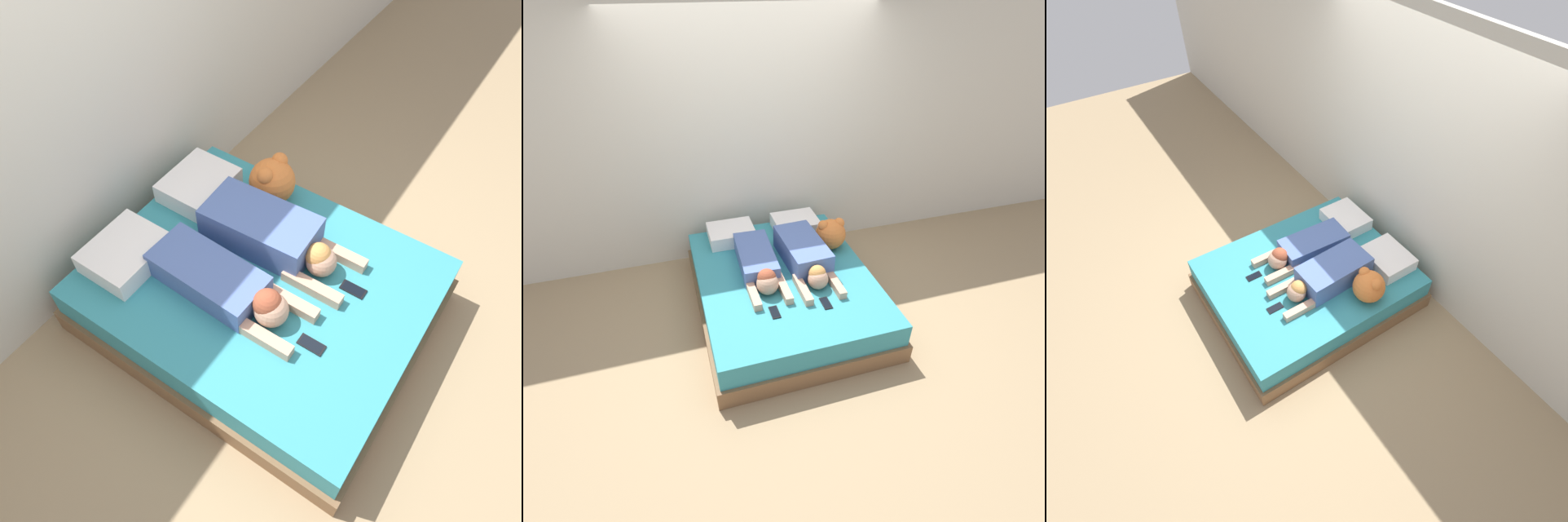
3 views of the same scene
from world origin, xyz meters
TOP-DOWN VIEW (x-y plane):
  - ground_plane at (0.00, 0.00)m, footprint 12.00×12.00m
  - wall_back at (0.00, 1.14)m, footprint 12.00×0.06m
  - bed at (0.00, 0.00)m, footprint 1.63×1.99m
  - pillow_head_left at (-0.35, 0.74)m, footprint 0.47×0.39m
  - pillow_head_right at (0.35, 0.74)m, footprint 0.47×0.39m
  - person_left at (-0.21, 0.09)m, footprint 0.35×1.01m
  - person_right at (0.23, 0.08)m, footprint 0.39×1.01m
  - cell_phone_left at (-0.23, -0.48)m, footprint 0.07×0.15m
  - cell_phone_right at (0.22, -0.50)m, footprint 0.07×0.15m
  - plush_toy at (0.58, 0.30)m, footprint 0.31×0.31m

SIDE VIEW (x-z plane):
  - ground_plane at x=0.00m, z-range 0.00..0.00m
  - bed at x=0.00m, z-range 0.00..0.39m
  - cell_phone_left at x=-0.23m, z-range 0.40..0.41m
  - cell_phone_right at x=0.22m, z-range 0.40..0.41m
  - pillow_head_left at x=-0.35m, z-range 0.40..0.54m
  - pillow_head_right at x=0.35m, z-range 0.40..0.54m
  - person_left at x=-0.21m, z-range 0.37..0.60m
  - person_right at x=0.23m, z-range 0.39..0.63m
  - plush_toy at x=0.58m, z-range 0.40..0.72m
  - wall_back at x=0.00m, z-range 0.00..2.60m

